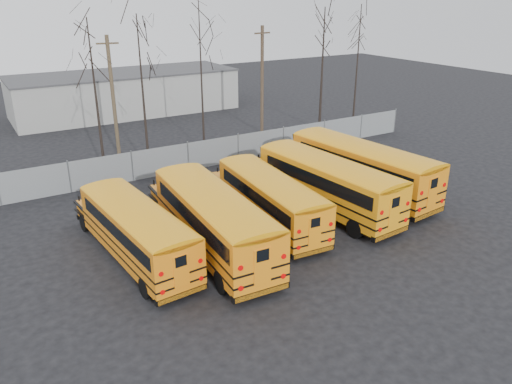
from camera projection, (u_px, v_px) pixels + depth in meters
ground at (285, 237)px, 25.57m from camera, size 120.00×120.00×0.00m
fence at (188, 157)px, 34.71m from camera, size 40.00×0.04×2.00m
distant_building at (126, 93)px, 51.16m from camera, size 22.00×8.00×4.00m
bus_a at (135, 228)px, 22.82m from camera, size 3.11×10.17×2.81m
bus_b at (212, 216)px, 23.54m from camera, size 3.19×11.33×3.14m
bus_c at (269, 195)px, 26.42m from camera, size 3.04×10.16×2.80m
bus_d at (325, 180)px, 28.09m from camera, size 3.43×11.33×3.13m
bus_e at (359, 164)px, 30.34m from camera, size 3.82×11.90×3.28m
utility_pole_left at (113, 96)px, 36.84m from camera, size 1.57×0.41×8.85m
utility_pole_right at (262, 80)px, 42.63m from camera, size 1.62×0.36×9.11m
tree_1 at (96, 99)px, 32.71m from camera, size 0.26×0.26×10.24m
tree_2 at (143, 96)px, 33.37m from camera, size 0.26×0.26×10.41m
tree_3 at (202, 79)px, 37.34m from camera, size 0.26×0.26×11.13m
tree_4 at (322, 71)px, 43.36m from camera, size 0.26×0.26×10.53m
tree_5 at (357, 71)px, 42.84m from camera, size 0.26×0.26×10.76m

